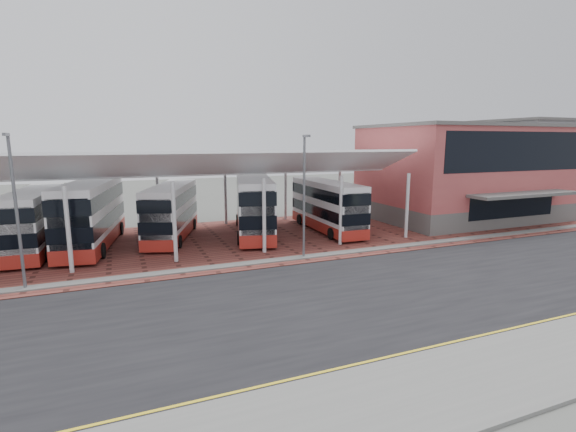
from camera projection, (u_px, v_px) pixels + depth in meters
name	position (u px, v px, depth m)	size (l,w,h in m)	color
ground	(319.00, 293.00, 21.31)	(140.00, 140.00, 0.00)	#52544E
road	(328.00, 300.00, 20.39)	(120.00, 14.00, 0.02)	black
forecourt	(270.00, 237.00, 33.89)	(72.00, 16.00, 0.06)	brown
sidewalk	(446.00, 387.00, 13.09)	(120.00, 4.00, 0.14)	slate
north_kerb	(276.00, 261.00, 26.94)	(120.00, 0.80, 0.14)	slate
yellow_line_near	(406.00, 358.00, 14.92)	(120.00, 0.12, 0.01)	yellow
yellow_line_far	(400.00, 354.00, 15.20)	(120.00, 0.12, 0.01)	yellow
canopy	(163.00, 167.00, 30.75)	(37.00, 11.63, 7.07)	silver
terminal	(463.00, 172.00, 41.73)	(18.40, 14.40, 9.25)	#595754
warehouse	(544.00, 159.00, 60.13)	(30.50, 20.50, 10.25)	slate
lamp_west	(16.00, 208.00, 21.04)	(0.16, 0.90, 8.07)	slate
lamp_east	(304.00, 193.00, 27.00)	(0.16, 0.90, 8.07)	slate
bus_1	(35.00, 221.00, 28.98)	(3.04, 10.49, 4.28)	silver
bus_2	(92.00, 215.00, 30.29)	(4.52, 11.79, 4.75)	silver
bus_3	(172.00, 212.00, 32.93)	(5.53, 10.47, 4.23)	silver
bus_4	(254.00, 206.00, 34.38)	(5.45, 11.76, 4.73)	silver
bus_5	(327.00, 206.00, 35.81)	(2.82, 10.37, 4.25)	silver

